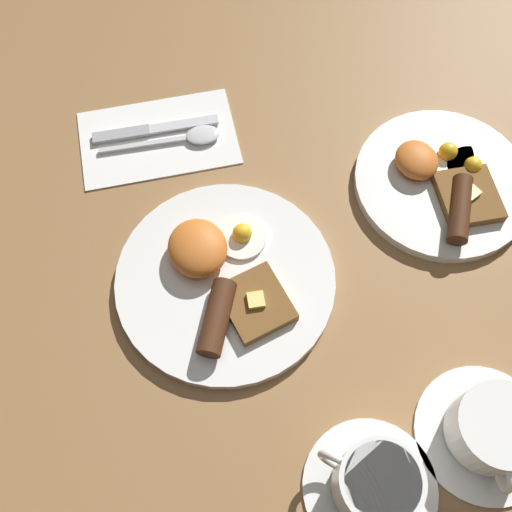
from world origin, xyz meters
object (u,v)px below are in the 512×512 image
at_px(breakfast_plate_far, 444,181).
at_px(breakfast_plate_near, 223,277).
at_px(teacup_far, 491,430).
at_px(spoon, 190,137).
at_px(teacup_near, 374,484).
at_px(knife, 148,130).

bearing_deg(breakfast_plate_far, breakfast_plate_near, -80.90).
relative_size(teacup_far, spoon, 0.90).
relative_size(breakfast_plate_near, breakfast_plate_far, 1.16).
height_order(teacup_near, knife, teacup_near).
xyz_separation_m(teacup_near, knife, (-0.53, -0.13, -0.03)).
relative_size(breakfast_plate_near, teacup_near, 1.87).
distance_m(breakfast_plate_near, knife, 0.26).
xyz_separation_m(breakfast_plate_far, spoon, (-0.17, -0.31, -0.00)).
bearing_deg(knife, teacup_near, -71.09).
bearing_deg(spoon, breakfast_plate_near, -86.96).
bearing_deg(knife, spoon, -23.59).
height_order(breakfast_plate_near, breakfast_plate_far, breakfast_plate_near).
relative_size(teacup_near, teacup_far, 0.95).
bearing_deg(knife, breakfast_plate_far, -23.67).
distance_m(breakfast_plate_near, teacup_far, 0.35).
bearing_deg(breakfast_plate_near, breakfast_plate_far, 99.10).
xyz_separation_m(breakfast_plate_far, teacup_near, (0.33, -0.24, 0.02)).
xyz_separation_m(breakfast_plate_near, teacup_near, (0.28, 0.09, 0.02)).
bearing_deg(knife, teacup_far, -57.00).
distance_m(teacup_far, knife, 0.58).
xyz_separation_m(teacup_far, knife, (-0.52, -0.27, -0.02)).
distance_m(breakfast_plate_far, teacup_far, 0.33).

